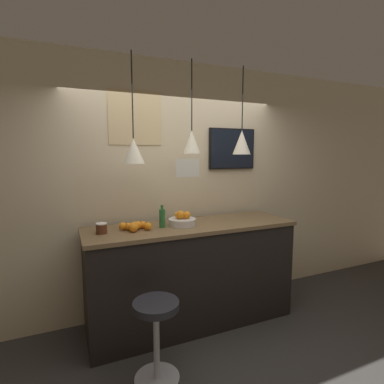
# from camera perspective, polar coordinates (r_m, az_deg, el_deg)

# --- Properties ---
(ground_plane) EXTENTS (14.00, 14.00, 0.00)m
(ground_plane) POSITION_cam_1_polar(r_m,az_deg,el_deg) (3.20, 4.73, -28.18)
(ground_plane) COLOR #33302D
(back_wall) EXTENTS (8.00, 0.06, 2.90)m
(back_wall) POSITION_cam_1_polar(r_m,az_deg,el_deg) (3.57, -2.93, 0.77)
(back_wall) COLOR beige
(back_wall) RESTS_ON ground_plane
(service_counter) EXTENTS (2.25, 0.69, 1.10)m
(service_counter) POSITION_cam_1_polar(r_m,az_deg,el_deg) (3.38, 0.00, -15.31)
(service_counter) COLOR black
(service_counter) RESTS_ON ground_plane
(bar_stool) EXTENTS (0.37, 0.37, 0.68)m
(bar_stool) POSITION_cam_1_polar(r_m,az_deg,el_deg) (2.66, -6.82, -23.88)
(bar_stool) COLOR #B7B7BC
(bar_stool) RESTS_ON ground_plane
(fruit_bowl) EXTENTS (0.29, 0.29, 0.16)m
(fruit_bowl) POSITION_cam_1_polar(r_m,az_deg,el_deg) (3.17, -1.91, -5.42)
(fruit_bowl) COLOR beige
(fruit_bowl) RESTS_ON service_counter
(orange_pile) EXTENTS (0.30, 0.20, 0.09)m
(orange_pile) POSITION_cam_1_polar(r_m,az_deg,el_deg) (3.02, -10.76, -6.43)
(orange_pile) COLOR orange
(orange_pile) RESTS_ON service_counter
(juice_bottle) EXTENTS (0.06, 0.06, 0.23)m
(juice_bottle) POSITION_cam_1_polar(r_m,az_deg,el_deg) (3.08, -5.69, -4.93)
(juice_bottle) COLOR #286B33
(juice_bottle) RESTS_ON service_counter
(spread_jar) EXTENTS (0.10, 0.10, 0.10)m
(spread_jar) POSITION_cam_1_polar(r_m,az_deg,el_deg) (2.97, -16.86, -6.63)
(spread_jar) COLOR #562D19
(spread_jar) RESTS_ON service_counter
(pendant_lamp_left) EXTENTS (0.21, 0.21, 1.04)m
(pendant_lamp_left) POSITION_cam_1_polar(r_m,az_deg,el_deg) (2.94, -11.07, 7.77)
(pendant_lamp_left) COLOR black
(pendant_lamp_middle) EXTENTS (0.18, 0.18, 0.95)m
(pendant_lamp_middle) POSITION_cam_1_polar(r_m,az_deg,el_deg) (3.13, -0.04, 9.57)
(pendant_lamp_middle) COLOR black
(pendant_lamp_right) EXTENTS (0.20, 0.20, 0.95)m
(pendant_lamp_right) POSITION_cam_1_polar(r_m,az_deg,el_deg) (3.42, 9.45, 9.36)
(pendant_lamp_right) COLOR black
(mounted_tv) EXTENTS (0.63, 0.04, 0.50)m
(mounted_tv) POSITION_cam_1_polar(r_m,az_deg,el_deg) (3.82, 7.63, 8.15)
(mounted_tv) COLOR black
(hanging_menu_board) EXTENTS (0.24, 0.01, 0.17)m
(hanging_menu_board) POSITION_cam_1_polar(r_m,az_deg,el_deg) (2.82, -0.82, 4.63)
(hanging_menu_board) COLOR white
(wall_poster) EXTENTS (0.58, 0.01, 0.58)m
(wall_poster) POSITION_cam_1_polar(r_m,az_deg,el_deg) (3.39, -10.76, 13.71)
(wall_poster) COLOR #DBBC84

